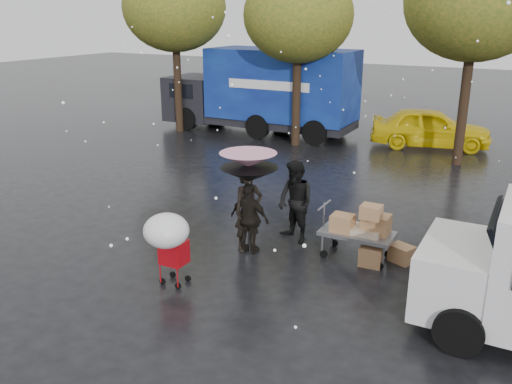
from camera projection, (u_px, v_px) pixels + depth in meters
The scene contains 13 objects.
ground at pixel (251, 263), 11.16m from camera, with size 90.00×90.00×0.00m, color black.
person_pink at pixel (248, 210), 11.53m from camera, with size 0.66×0.43×1.80m, color black.
person_middle at pixel (295, 202), 11.98m from camera, with size 0.90×0.70×1.85m, color black.
person_black at pixel (250, 218), 11.43m from camera, with size 0.91×0.38×1.55m, color black.
umbrella_pink at pixel (248, 160), 11.18m from camera, with size 1.20×1.20×2.17m.
umbrella_black at pixel (249, 174), 11.12m from camera, with size 1.21×1.21×1.90m.
vendor_cart at pixel (362, 226), 11.14m from camera, with size 1.52×0.80×1.27m.
shopping_cart at pixel (168, 234), 9.88m from camera, with size 0.84×0.84×1.46m.
blue_truck at pixel (264, 91), 22.65m from camera, with size 8.30×2.60×3.50m.
box_ground_near at pixel (371, 256), 11.00m from camera, with size 0.45×0.36×0.41m, color #996B42.
box_ground_far at pixel (402, 254), 11.17m from camera, with size 0.46×0.36×0.36m, color #996B42.
yellow_taxi at pixel (430, 128), 20.50m from camera, with size 1.77×4.39×1.50m, color yellow.
tree_row at pixel (381, 9), 18.14m from camera, with size 21.60×4.40×7.12m.
Camera 1 is at (4.86, -8.88, 4.93)m, focal length 38.00 mm.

